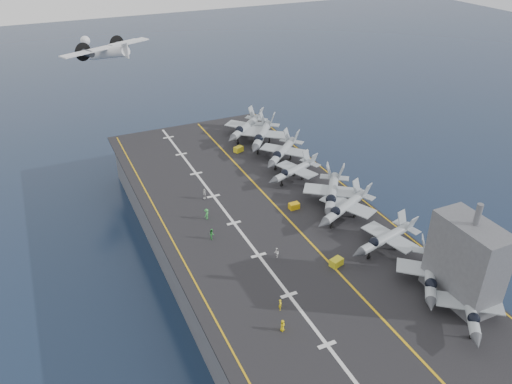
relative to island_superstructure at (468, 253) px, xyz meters
name	(u,v)px	position (x,y,z in m)	size (l,w,h in m)	color
ground	(265,262)	(-15.00, 30.00, -17.90)	(500.00, 500.00, 0.00)	#142135
hull	(265,240)	(-15.00, 30.00, -12.90)	(36.00, 90.00, 10.00)	#56595E
flight_deck	(266,216)	(-15.00, 30.00, -7.70)	(38.00, 92.00, 0.40)	black
foul_line	(281,211)	(-12.00, 30.00, -7.48)	(0.35, 90.00, 0.02)	gold
landing_centerline	(234,223)	(-21.00, 30.00, -7.48)	(0.50, 90.00, 0.02)	silver
deck_edge_port	(172,239)	(-32.00, 30.00, -7.48)	(0.25, 90.00, 0.02)	gold
deck_edge_stbd	(354,193)	(3.50, 30.00, -7.48)	(0.25, 90.00, 0.02)	gold
island_superstructure	(468,253)	(0.00, 0.00, 0.00)	(5.00, 10.00, 15.00)	#56595E
fighter_jet_0	(470,305)	(-1.86, -3.70, -5.26)	(14.67, 15.44, 4.47)	gray
fighter_jet_1	(430,272)	(-2.09, 3.52, -5.09)	(16.05, 16.56, 4.82)	#96A0A7
fighter_jet_2	(386,237)	(-2.33, 13.08, -5.16)	(15.17, 11.80, 4.68)	#90989E
fighter_jet_3	(345,206)	(-3.02, 23.43, -5.00)	(17.10, 14.76, 5.00)	#9CA6AE
fighter_jet_4	(332,192)	(-2.67, 28.21, -4.80)	(17.57, 18.65, 5.40)	#999FA8
fighter_jet_5	(294,170)	(-4.28, 39.36, -5.26)	(15.11, 12.55, 4.49)	#9AA1AA
fighter_jet_6	(283,151)	(-2.61, 47.55, -4.92)	(17.65, 17.29, 5.15)	#949EA5
fighter_jet_7	(262,134)	(-3.04, 56.77, -4.68)	(18.44, 19.48, 5.64)	gray
fighter_jet_8	(246,126)	(-4.43, 62.56, -4.79)	(18.61, 18.11, 5.42)	#929AA2
tow_cart_a	(336,262)	(-11.41, 12.90, -6.91)	(2.23, 1.77, 1.17)	gold
tow_cart_b	(294,206)	(-9.41, 29.86, -6.95)	(1.86, 1.24, 1.10)	#CD9C0C
tow_cart_c	(239,149)	(-9.13, 55.97, -6.91)	(2.30, 1.93, 1.18)	gold
crew_0	(283,326)	(-24.89, 4.46, -6.66)	(1.22, 1.12, 1.69)	gold
crew_1	(280,305)	(-23.39, 7.99, -6.65)	(1.05, 1.21, 1.70)	yellow
crew_2	(212,234)	(-25.95, 27.28, -6.58)	(1.00, 1.26, 1.84)	green
crew_3	(207,214)	(-24.75, 33.19, -6.51)	(1.40, 1.39, 1.98)	green
crew_4	(204,194)	(-22.79, 39.84, -6.47)	(0.84, 1.25, 2.06)	silver
crew_7	(277,253)	(-18.67, 18.47, -6.68)	(0.98, 1.16, 1.65)	white
transport_plane	(107,53)	(-28.84, 92.26, 7.78)	(29.45, 25.84, 5.81)	silver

